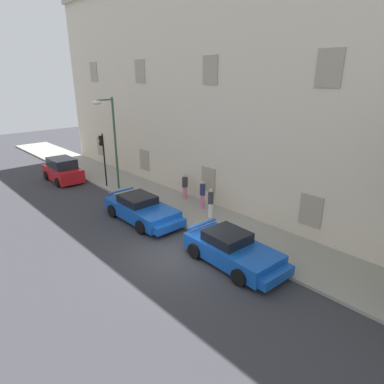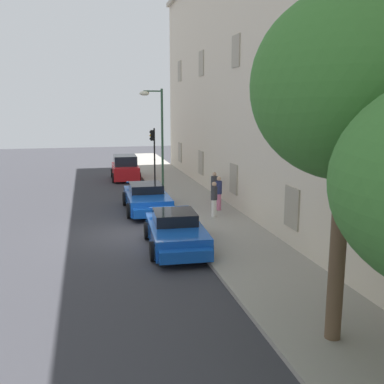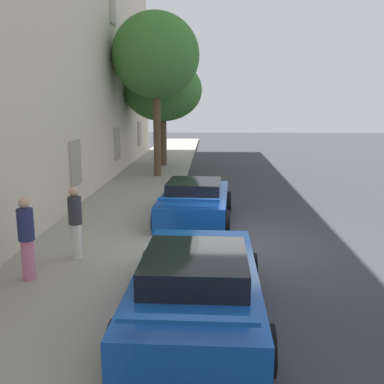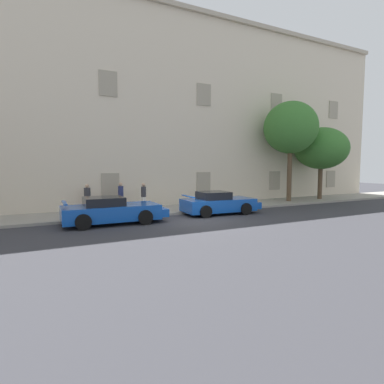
% 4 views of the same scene
% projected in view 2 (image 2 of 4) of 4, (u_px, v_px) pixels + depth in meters
% --- Properties ---
extents(ground_plane, '(80.00, 80.00, 0.00)m').
position_uv_depth(ground_plane, '(137.00, 235.00, 18.40)').
color(ground_plane, '#333338').
extents(sidewalk, '(60.00, 3.36, 0.14)m').
position_uv_depth(sidewalk, '(221.00, 228.00, 19.21)').
color(sidewalk, gray).
rests_on(sidewalk, ground).
extents(building_facade, '(41.22, 4.87, 13.42)m').
position_uv_depth(building_facade, '(311.00, 69.00, 18.80)').
color(building_facade, beige).
rests_on(building_facade, ground).
extents(sportscar_red_lead, '(4.98, 2.28, 1.32)m').
position_uv_depth(sportscar_red_lead, '(147.00, 199.00, 22.35)').
color(sportscar_red_lead, '#144CB2').
rests_on(sportscar_red_lead, ground).
extents(sportscar_yellow_flank, '(4.62, 2.33, 1.32)m').
position_uv_depth(sportscar_yellow_flank, '(177.00, 233.00, 16.46)').
color(sportscar_yellow_flank, '#144CB2').
rests_on(sportscar_yellow_flank, ground).
extents(hatchback_parked, '(3.76, 2.01, 1.74)m').
position_uv_depth(hatchback_parked, '(125.00, 168.00, 31.85)').
color(hatchback_parked, red).
rests_on(hatchback_parked, ground).
extents(tree_midblock, '(3.94, 3.94, 7.39)m').
position_uv_depth(tree_midblock, '(348.00, 87.00, 8.94)').
color(tree_midblock, brown).
rests_on(tree_midblock, sidewalk).
extents(traffic_light, '(0.22, 0.36, 3.66)m').
position_uv_depth(traffic_light, '(153.00, 147.00, 28.41)').
color(traffic_light, black).
rests_on(traffic_light, sidewalk).
extents(street_lamp, '(0.44, 1.42, 6.06)m').
position_uv_depth(street_lamp, '(155.00, 121.00, 27.08)').
color(street_lamp, '#2D5138').
rests_on(street_lamp, sidewalk).
extents(pedestrian_admiring, '(0.33, 0.33, 1.68)m').
position_uv_depth(pedestrian_admiring, '(219.00, 193.00, 21.95)').
color(pedestrian_admiring, pink).
rests_on(pedestrian_admiring, sidewalk).
extents(pedestrian_strolling, '(0.32, 0.32, 1.65)m').
position_uv_depth(pedestrian_strolling, '(214.00, 199.00, 20.64)').
color(pedestrian_strolling, silver).
rests_on(pedestrian_strolling, sidewalk).
extents(pedestrian_bystander, '(0.44, 0.44, 1.61)m').
position_uv_depth(pedestrian_bystander, '(214.00, 187.00, 23.83)').
color(pedestrian_bystander, pink).
rests_on(pedestrian_bystander, sidewalk).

